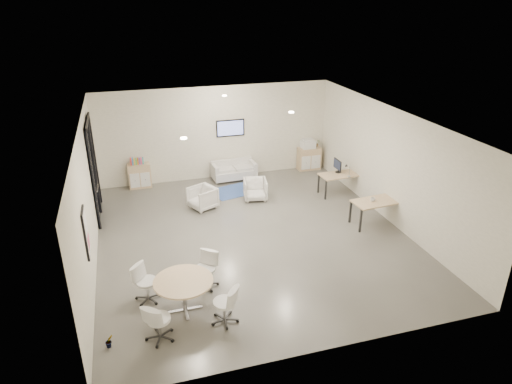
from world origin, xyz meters
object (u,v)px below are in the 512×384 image
Objects in this scene: sideboard_right at (309,158)px; desk_rear at (340,176)px; armchair_left at (202,197)px; round_table at (183,284)px; desk_front at (377,203)px; sideboard_left at (140,176)px; loveseat at (233,171)px; armchair_right at (255,188)px.

sideboard_right is 0.61× the size of desk_rear.
sideboard_right is 1.13× the size of armchair_left.
round_table is (-5.60, -6.90, 0.24)m from sideboard_right.
desk_front is at bearing 21.89° from round_table.
sideboard_left is 3.18m from loveseat.
sideboard_left reaches higher than armchair_left.
desk_rear is at bearing 2.60° from armchair_right.
desk_rear is at bearing -21.22° from sideboard_left.
loveseat is 3.74m from desk_rear.
loveseat is at bearing 108.25° from armchair_right.
armchair_left is at bearing 146.27° from desk_front.
desk_front is (6.20, -4.62, 0.24)m from sideboard_left.
armchair_right is at bearing 168.67° from desk_rear.
sideboard_left is at bearing 155.35° from desk_rear.
sideboard_right is at bearing 88.46° from desk_rear.
loveseat is (-2.90, -0.15, -0.11)m from sideboard_right.
armchair_left reaches higher than round_table.
armchair_right is (1.71, 0.18, -0.01)m from armchair_left.
armchair_right is 5.73m from round_table.
armchair_right is at bearing 131.48° from desk_front.
round_table is (-5.72, -2.30, -0.00)m from desk_front.
desk_rear is at bearing 62.21° from armchair_left.
sideboard_right reaches higher than desk_rear.
armchair_right is 3.81m from desk_front.
desk_front is at bearing -32.70° from armchair_right.
armchair_right is at bearing 58.96° from round_table.
round_table is (0.48, -6.91, 0.24)m from sideboard_left.
sideboard_right is 0.54× the size of loveseat.
round_table reaches higher than desk_rear.
desk_front is at bearing -92.39° from desk_rear.
armchair_left reaches higher than desk_front.
sideboard_right is at bearing 50.94° from round_table.
sideboard_left reaches higher than loveseat.
loveseat is 1.06× the size of desk_front.
armchair_left is 0.51× the size of desk_front.
sideboard_right is 4.61m from desk_front.
desk_front is (3.02, -4.45, 0.35)m from loveseat.
desk_rear is at bearing 85.73° from desk_front.
sideboard_right is at bearing -1.10° from loveseat.
armchair_right is 0.50× the size of desk_front.
desk_rear is (0.08, -2.38, 0.20)m from sideboard_right.
armchair_left reaches higher than armchair_right.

